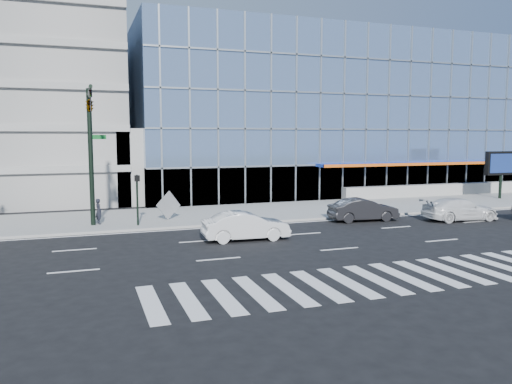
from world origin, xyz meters
TOP-DOWN VIEW (x-y plane):
  - ground at (0.00, 0.00)m, footprint 160.00×160.00m
  - sidewalk at (0.00, 8.00)m, footprint 120.00×8.00m
  - theatre_building at (14.00, 26.00)m, footprint 42.00×26.00m
  - ramp_block at (-6.00, 18.00)m, footprint 6.00×8.00m
  - retaining_wall at (24.00, 11.60)m, footprint 30.00×0.80m
  - traffic_signal at (-11.00, 4.57)m, footprint 1.14×5.74m
  - ped_signal_post at (-8.50, 4.94)m, footprint 0.30×0.33m
  - marquee_sign at (22.00, 7.99)m, footprint 3.20×0.43m
  - white_suv at (11.37, 0.79)m, footprint 5.10×2.44m
  - white_sedan at (-3.58, -0.50)m, footprint 4.59×1.81m
  - dark_sedan at (5.37, 2.64)m, footprint 4.52×1.93m
  - pedestrian at (-10.66, 6.20)m, footprint 0.52×0.64m
  - tilted_panel at (-6.45, 6.37)m, footprint 1.67×0.86m

SIDE VIEW (x-z plane):
  - ground at x=0.00m, z-range 0.00..0.00m
  - sidewalk at x=0.00m, z-range 0.00..0.15m
  - retaining_wall at x=24.00m, z-range 0.15..1.15m
  - white_suv at x=11.37m, z-range 0.00..1.43m
  - dark_sedan at x=5.37m, z-range 0.00..1.45m
  - white_sedan at x=-3.58m, z-range 0.00..1.49m
  - pedestrian at x=-10.66m, z-range 0.15..1.68m
  - tilted_panel at x=-6.45m, z-range 0.15..1.98m
  - ped_signal_post at x=-8.50m, z-range 0.64..3.64m
  - ramp_block at x=-6.00m, z-range 0.00..6.00m
  - marquee_sign at x=22.00m, z-range 1.07..5.07m
  - traffic_signal at x=-11.00m, z-range 2.16..10.16m
  - theatre_building at x=14.00m, z-range 0.00..15.00m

